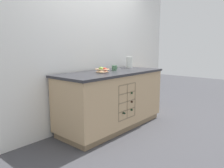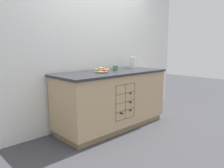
# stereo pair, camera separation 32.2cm
# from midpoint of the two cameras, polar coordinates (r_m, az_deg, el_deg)

# --- Properties ---
(ground_plane) EXTENTS (14.00, 14.00, 0.00)m
(ground_plane) POSITION_cam_midpoint_polar(r_m,az_deg,el_deg) (3.65, -2.57, -11.02)
(ground_plane) COLOR #424247
(back_wall) EXTENTS (4.40, 0.06, 2.55)m
(back_wall) POSITION_cam_midpoint_polar(r_m,az_deg,el_deg) (3.72, -7.55, 9.37)
(back_wall) COLOR white
(back_wall) RESTS_ON ground_plane
(kitchen_island) EXTENTS (1.89, 0.77, 0.90)m
(kitchen_island) POSITION_cam_midpoint_polar(r_m,az_deg,el_deg) (3.51, -2.60, -4.01)
(kitchen_island) COLOR #8B7354
(kitchen_island) RESTS_ON ground_plane
(fruit_bowl) EXTENTS (0.22, 0.22, 0.09)m
(fruit_bowl) POSITION_cam_midpoint_polar(r_m,az_deg,el_deg) (3.32, -5.28, 3.66)
(fruit_bowl) COLOR tan
(fruit_bowl) RESTS_ON kitchen_island
(white_pitcher) EXTENTS (0.17, 0.12, 0.20)m
(white_pitcher) POSITION_cam_midpoint_polar(r_m,az_deg,el_deg) (4.06, 2.28, 5.72)
(white_pitcher) COLOR silver
(white_pitcher) RESTS_ON kitchen_island
(ceramic_mug) EXTENTS (0.12, 0.08, 0.08)m
(ceramic_mug) POSITION_cam_midpoint_polar(r_m,az_deg,el_deg) (3.62, -1.91, 4.23)
(ceramic_mug) COLOR #4C7A56
(ceramic_mug) RESTS_ON kitchen_island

